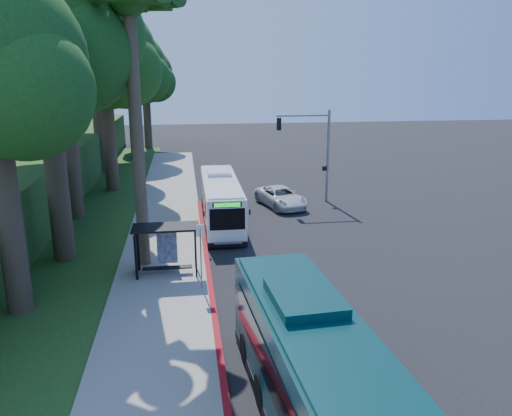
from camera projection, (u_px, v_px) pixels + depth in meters
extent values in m
plane|color=black|center=(293.00, 248.00, 28.49)|extent=(140.00, 140.00, 0.00)
cube|color=gray|center=(164.00, 253.00, 27.46)|extent=(4.50, 70.00, 0.12)
cube|color=maroon|center=(209.00, 280.00, 23.97)|extent=(0.25, 30.00, 0.13)
cube|color=#234719|center=(75.00, 231.00, 31.45)|extent=(8.00, 70.00, 0.06)
cube|color=black|center=(165.00, 227.00, 24.00)|extent=(3.20, 1.50, 0.10)
cube|color=black|center=(136.00, 254.00, 24.14)|extent=(0.06, 1.30, 2.20)
cube|color=navy|center=(167.00, 247.00, 25.00)|extent=(1.00, 0.12, 1.70)
cube|color=black|center=(167.00, 268.00, 24.45)|extent=(2.40, 0.40, 0.06)
cube|color=black|center=(138.00, 250.00, 24.72)|extent=(0.08, 0.08, 2.40)
cube|color=black|center=(195.00, 247.00, 25.11)|extent=(0.08, 0.08, 2.40)
cube|color=black|center=(136.00, 259.00, 23.57)|extent=(0.08, 0.08, 2.40)
cube|color=black|center=(196.00, 255.00, 23.96)|extent=(0.08, 0.08, 2.40)
cylinder|color=gray|center=(201.00, 260.00, 22.58)|extent=(0.06, 0.06, 3.00)
cube|color=white|center=(200.00, 231.00, 22.20)|extent=(0.35, 0.04, 0.55)
cylinder|color=gray|center=(328.00, 157.00, 37.77)|extent=(0.20, 0.20, 7.00)
cylinder|color=gray|center=(303.00, 115.00, 36.67)|extent=(4.00, 0.14, 0.14)
cube|color=black|center=(279.00, 124.00, 36.58)|extent=(0.30, 0.30, 0.90)
cube|color=black|center=(324.00, 168.00, 37.97)|extent=(0.25, 0.25, 0.35)
cylinder|color=#4C3F2D|center=(137.00, 141.00, 24.20)|extent=(0.60, 0.60, 13.00)
cylinder|color=#382B1E|center=(55.00, 163.00, 25.37)|extent=(1.10, 1.10, 10.50)
sphere|color=#1F3E10|center=(41.00, 29.00, 23.65)|extent=(8.00, 8.00, 8.00)
sphere|color=#1F3E10|center=(73.00, 54.00, 23.05)|extent=(5.60, 5.60, 5.60)
sphere|color=#1F3E10|center=(21.00, 50.00, 25.03)|extent=(5.20, 5.20, 5.20)
cylinder|color=#382B1E|center=(67.00, 131.00, 32.67)|extent=(1.18, 1.18, 11.90)
sphere|color=#1F3E10|center=(56.00, 12.00, 30.73)|extent=(10.00, 10.00, 10.00)
sphere|color=#1F3E10|center=(87.00, 34.00, 29.94)|extent=(7.00, 7.00, 7.00)
sphere|color=#1F3E10|center=(36.00, 32.00, 32.43)|extent=(6.50, 6.50, 6.50)
cylinder|color=#382B1E|center=(109.00, 133.00, 40.79)|extent=(1.06, 1.06, 9.80)
sphere|color=#1F3E10|center=(103.00, 56.00, 39.19)|extent=(8.40, 8.40, 8.40)
sphere|color=#1F3E10|center=(124.00, 70.00, 38.52)|extent=(5.88, 5.88, 5.88)
sphere|color=#1F3E10|center=(88.00, 67.00, 40.62)|extent=(5.46, 5.46, 5.46)
cylinder|color=#382B1E|center=(99.00, 116.00, 47.96)|extent=(1.14, 1.14, 11.20)
sphere|color=#1F3E10|center=(92.00, 41.00, 46.14)|extent=(9.60, 9.60, 9.60)
sphere|color=#1F3E10|center=(113.00, 55.00, 45.37)|extent=(6.72, 6.72, 6.72)
sphere|color=#1F3E10|center=(78.00, 52.00, 47.76)|extent=(6.24, 6.24, 6.24)
cylinder|color=#382B1E|center=(133.00, 119.00, 56.22)|extent=(1.02, 1.02, 9.10)
sphere|color=#1F3E10|center=(130.00, 67.00, 54.74)|extent=(8.00, 8.00, 8.00)
sphere|color=#1F3E10|center=(145.00, 77.00, 54.09)|extent=(5.60, 5.60, 5.60)
sphere|color=#1F3E10|center=(119.00, 75.00, 56.08)|extent=(5.20, 5.20, 5.20)
cylinder|color=#382B1E|center=(147.00, 116.00, 64.08)|extent=(0.98, 0.98, 8.40)
sphere|color=#1F3E10|center=(145.00, 74.00, 62.71)|extent=(7.00, 7.00, 7.00)
sphere|color=#1F3E10|center=(156.00, 82.00, 62.16)|extent=(4.90, 4.90, 4.90)
sphere|color=#1F3E10|center=(136.00, 80.00, 63.90)|extent=(4.55, 4.55, 4.55)
cylinder|color=#382B1E|center=(7.00, 207.00, 19.76)|extent=(1.02, 1.02, 9.10)
sphere|color=#1F3E10|center=(23.00, 90.00, 17.72)|extent=(5.04, 5.04, 5.04)
cube|color=white|center=(221.00, 199.00, 32.93)|extent=(2.35, 10.65, 2.53)
cube|color=black|center=(221.00, 218.00, 33.28)|extent=(2.38, 10.70, 0.31)
cube|color=black|center=(221.00, 194.00, 33.29)|extent=(2.39, 8.31, 0.97)
cube|color=black|center=(227.00, 219.00, 27.84)|extent=(1.99, 0.12, 1.24)
cube|color=black|center=(216.00, 179.00, 37.89)|extent=(1.81, 0.12, 0.89)
cube|color=#19E533|center=(227.00, 205.00, 27.61)|extent=(1.47, 0.10, 0.25)
cube|color=white|center=(221.00, 180.00, 32.59)|extent=(2.17, 10.12, 0.11)
cube|color=white|center=(219.00, 172.00, 34.24)|extent=(1.60, 2.23, 0.31)
cylinder|color=black|center=(208.00, 232.00, 29.85)|extent=(0.27, 0.89, 0.89)
cylinder|color=black|center=(242.00, 231.00, 30.12)|extent=(0.27, 0.89, 0.89)
cylinder|color=black|center=(204.00, 201.00, 36.96)|extent=(0.27, 0.89, 0.89)
cylinder|color=black|center=(231.00, 200.00, 37.22)|extent=(0.27, 0.89, 0.89)
cube|color=#093032|center=(327.00, 394.00, 12.71)|extent=(3.43, 12.48, 2.93)
cube|color=black|center=(321.00, 372.00, 13.12)|extent=(3.31, 9.77, 1.13)
cube|color=black|center=(270.00, 285.00, 18.38)|extent=(2.10, 0.26, 1.03)
cube|color=#093032|center=(329.00, 341.00, 12.31)|extent=(3.18, 11.85, 0.12)
cube|color=#093032|center=(304.00, 298.00, 14.20)|extent=(2.00, 2.68, 0.36)
cylinder|color=black|center=(247.00, 348.00, 17.24)|extent=(0.38, 1.05, 1.03)
cylinder|color=black|center=(312.00, 341.00, 17.71)|extent=(0.38, 1.05, 1.03)
imported|color=silver|center=(281.00, 197.00, 37.06)|extent=(3.65, 5.65, 1.45)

